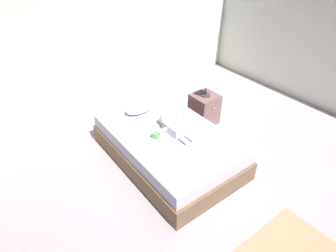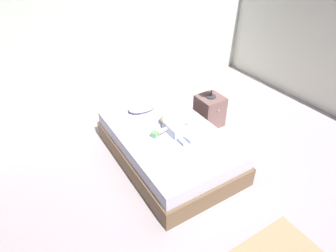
{
  "view_description": "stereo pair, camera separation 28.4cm",
  "coord_description": "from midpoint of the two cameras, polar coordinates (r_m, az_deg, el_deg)",
  "views": [
    {
      "loc": [
        -2.07,
        -1.64,
        2.76
      ],
      "look_at": [
        -0.19,
        0.86,
        0.57
      ],
      "focal_mm": 30.33,
      "sensor_mm": 36.0,
      "label": 1
    },
    {
      "loc": [
        -1.84,
        -1.8,
        2.76
      ],
      "look_at": [
        -0.19,
        0.86,
        0.57
      ],
      "focal_mm": 30.33,
      "sensor_mm": 36.0,
      "label": 2
    }
  ],
  "objects": [
    {
      "name": "bed",
      "position": [
        4.03,
        2.02,
        -4.02
      ],
      "size": [
        1.33,
        2.07,
        0.47
      ],
      "color": "brown",
      "rests_on": "ground_plane"
    },
    {
      "name": "ground_plane",
      "position": [
        3.8,
        11.75,
        -12.69
      ],
      "size": [
        8.0,
        8.0,
        0.0
      ],
      "primitive_type": "plane",
      "color": "#AB9FA4"
    },
    {
      "name": "nightstand",
      "position": [
        4.8,
        10.03,
        2.99
      ],
      "size": [
        0.4,
        0.43,
        0.52
      ],
      "color": "#785753",
      "rests_on": "ground_plane"
    },
    {
      "name": "pillow",
      "position": [
        4.33,
        -3.23,
        3.81
      ],
      "size": [
        0.46,
        0.27,
        0.11
      ],
      "color": "silver",
      "rests_on": "bed"
    },
    {
      "name": "toothbrush",
      "position": [
        4.11,
        5.7,
        1.05
      ],
      "size": [
        0.09,
        0.15,
        0.02
      ],
      "color": "#3B8DF0",
      "rests_on": "bed"
    },
    {
      "name": "baby",
      "position": [
        3.88,
        3.15,
        -0.13
      ],
      "size": [
        0.52,
        0.64,
        0.17
      ],
      "color": "white",
      "rests_on": "bed"
    },
    {
      "name": "toy_block",
      "position": [
        3.77,
        -0.52,
        -1.74
      ],
      "size": [
        0.1,
        0.1,
        0.08
      ],
      "color": "#6BBC6B",
      "rests_on": "bed"
    },
    {
      "name": "lamp",
      "position": [
        4.57,
        10.64,
        8.16
      ],
      "size": [
        0.23,
        0.23,
        0.3
      ],
      "color": "#333338",
      "rests_on": "nightstand"
    },
    {
      "name": "wall_behind_bed",
      "position": [
        5.29,
        -9.5,
        19.48
      ],
      "size": [
        8.0,
        0.12,
        2.78
      ],
      "primitive_type": "cube",
      "color": "silver",
      "rests_on": "ground_plane"
    }
  ]
}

